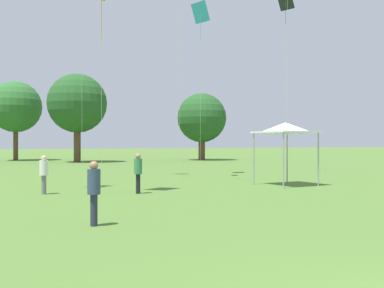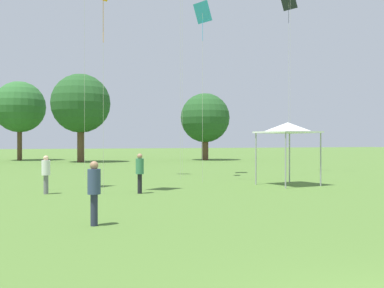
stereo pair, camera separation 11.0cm
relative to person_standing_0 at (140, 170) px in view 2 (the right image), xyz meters
The scene contains 9 objects.
person_standing_0 is the anchor object (origin of this frame).
person_standing_2 7.41m from the person_standing_0, 116.01° to the right, with size 0.48×0.48×1.70m.
person_standing_3 3.95m from the person_standing_0, 159.46° to the left, with size 0.48×0.48×1.64m.
canopy_tent 8.22m from the person_standing_0, ahead, with size 2.80×2.80×3.21m.
kite_0 19.60m from the person_standing_0, 31.86° to the left, with size 0.92×1.30×12.92m.
kite_4 10.11m from the person_standing_0, 39.09° to the left, with size 0.75×1.18×9.82m.
distant_tree_0 39.88m from the person_standing_0, 94.62° to the left, with size 6.14×6.14×9.53m.
distant_tree_1 32.25m from the person_standing_0, 84.97° to the left, with size 6.47×6.47×9.71m.
distant_tree_3 36.29m from the person_standing_0, 60.48° to the left, with size 6.02×6.02×8.20m.
Camera 2 is at (-4.59, -3.37, 2.20)m, focal length 42.00 mm.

